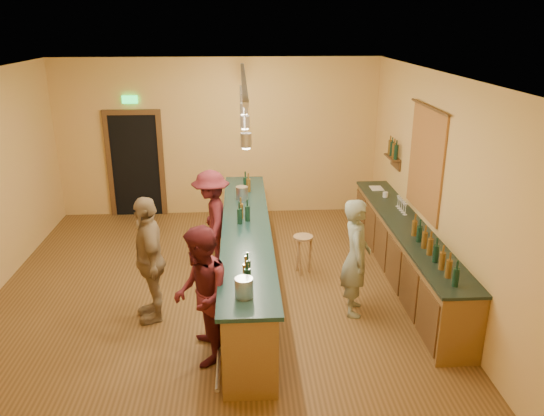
{
  "coord_description": "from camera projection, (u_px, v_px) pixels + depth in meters",
  "views": [
    {
      "loc": [
        0.45,
        -7.18,
        3.88
      ],
      "look_at": [
        0.9,
        0.2,
        1.24
      ],
      "focal_mm": 35.0,
      "sensor_mm": 36.0,
      "label": 1
    }
  ],
  "objects": [
    {
      "name": "floor",
      "position": [
        214.0,
        291.0,
        8.03
      ],
      "size": [
        7.0,
        7.0,
        0.0
      ],
      "primitive_type": "plane",
      "color": "brown",
      "rests_on": "ground"
    },
    {
      "name": "ceiling",
      "position": [
        205.0,
        74.0,
        6.96
      ],
      "size": [
        6.5,
        7.0,
        0.02
      ],
      "primitive_type": "cube",
      "color": "silver",
      "rests_on": "wall_back"
    },
    {
      "name": "wall_back",
      "position": [
        218.0,
        138.0,
        10.78
      ],
      "size": [
        6.5,
        0.02,
        3.2
      ],
      "primitive_type": "cube",
      "color": "#DEB453",
      "rests_on": "floor"
    },
    {
      "name": "wall_front",
      "position": [
        187.0,
        324.0,
        4.2
      ],
      "size": [
        6.5,
        0.02,
        3.2
      ],
      "primitive_type": "cube",
      "color": "#DEB453",
      "rests_on": "floor"
    },
    {
      "name": "wall_right",
      "position": [
        434.0,
        186.0,
        7.68
      ],
      "size": [
        0.02,
        7.0,
        3.2
      ],
      "primitive_type": "cube",
      "color": "#DEB453",
      "rests_on": "floor"
    },
    {
      "name": "doorway",
      "position": [
        136.0,
        162.0,
        10.82
      ],
      "size": [
        1.15,
        0.09,
        2.48
      ],
      "color": "black",
      "rests_on": "wall_back"
    },
    {
      "name": "tapestry",
      "position": [
        426.0,
        162.0,
        7.97
      ],
      "size": [
        0.03,
        1.4,
        1.6
      ],
      "primitive_type": "cube",
      "color": "#9C321F",
      "rests_on": "wall_right"
    },
    {
      "name": "bottle_shelf",
      "position": [
        393.0,
        151.0,
        9.44
      ],
      "size": [
        0.17,
        0.55,
        0.54
      ],
      "color": "#4E2C17",
      "rests_on": "wall_right"
    },
    {
      "name": "back_counter",
      "position": [
        405.0,
        252.0,
        8.2
      ],
      "size": [
        0.6,
        4.55,
        1.27
      ],
      "color": "brown",
      "rests_on": "floor"
    },
    {
      "name": "tasting_bar",
      "position": [
        246.0,
        253.0,
        7.85
      ],
      "size": [
        0.73,
        5.1,
        1.38
      ],
      "color": "brown",
      "rests_on": "floor"
    },
    {
      "name": "pendant_track",
      "position": [
        244.0,
        91.0,
        7.06
      ],
      "size": [
        0.11,
        4.6,
        0.5
      ],
      "color": "silver",
      "rests_on": "ceiling"
    },
    {
      "name": "bartender",
      "position": [
        356.0,
        257.0,
        7.2
      ],
      "size": [
        0.47,
        0.65,
        1.66
      ],
      "primitive_type": "imported",
      "rotation": [
        0.0,
        0.0,
        1.44
      ],
      "color": "gray",
      "rests_on": "floor"
    },
    {
      "name": "customer_a",
      "position": [
        201.0,
        296.0,
        6.16
      ],
      "size": [
        0.71,
        0.87,
        1.69
      ],
      "primitive_type": "imported",
      "rotation": [
        0.0,
        0.0,
        -1.49
      ],
      "color": "#59191E",
      "rests_on": "floor"
    },
    {
      "name": "customer_b",
      "position": [
        149.0,
        259.0,
        7.04
      ],
      "size": [
        0.68,
        1.1,
        1.75
      ],
      "primitive_type": "imported",
      "rotation": [
        0.0,
        0.0,
        -1.31
      ],
      "color": "#997A51",
      "rests_on": "floor"
    },
    {
      "name": "customer_c",
      "position": [
        212.0,
        219.0,
        8.61
      ],
      "size": [
        0.68,
        1.09,
        1.63
      ],
      "primitive_type": "imported",
      "rotation": [
        0.0,
        0.0,
        -1.5
      ],
      "color": "#59191E",
      "rests_on": "floor"
    },
    {
      "name": "bar_stool",
      "position": [
        303.0,
        245.0,
        8.43
      ],
      "size": [
        0.31,
        0.31,
        0.65
      ],
      "rotation": [
        0.0,
        0.0,
        0.18
      ],
      "color": "#997045",
      "rests_on": "floor"
    }
  ]
}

